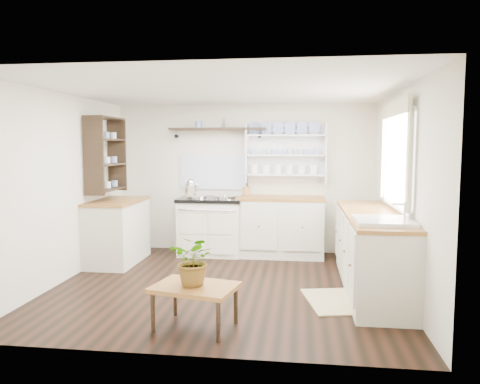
{
  "coord_description": "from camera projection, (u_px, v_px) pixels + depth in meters",
  "views": [
    {
      "loc": [
        0.88,
        -5.38,
        1.67
      ],
      "look_at": [
        0.15,
        0.25,
        1.1
      ],
      "focal_mm": 35.0,
      "sensor_mm": 36.0,
      "label": 1
    }
  ],
  "objects": [
    {
      "name": "aga_cooker",
      "position": [
        211.0,
        226.0,
        7.15
      ],
      "size": [
        0.97,
        0.68,
        0.9
      ],
      "color": "white",
      "rests_on": "floor"
    },
    {
      "name": "kettle",
      "position": [
        191.0,
        187.0,
        7.01
      ],
      "size": [
        0.19,
        0.19,
        0.23
      ],
      "primitive_type": null,
      "color": "silver",
      "rests_on": "aga_cooker"
    },
    {
      "name": "high_shelf",
      "position": [
        218.0,
        130.0,
        7.2
      ],
      "size": [
        1.5,
        0.29,
        0.16
      ],
      "color": "black",
      "rests_on": "wall_back"
    },
    {
      "name": "wall_back",
      "position": [
        244.0,
        178.0,
        7.35
      ],
      "size": [
        4.0,
        0.02,
        2.3
      ],
      "primitive_type": "cube",
      "color": "silver",
      "rests_on": "ground"
    },
    {
      "name": "center_table",
      "position": [
        195.0,
        290.0,
        4.25
      ],
      "size": [
        0.83,
        0.67,
        0.4
      ],
      "rotation": [
        0.0,
        0.0,
        -0.22
      ],
      "color": "brown",
      "rests_on": "floor"
    },
    {
      "name": "window",
      "position": [
        396.0,
        154.0,
        5.33
      ],
      "size": [
        0.08,
        1.55,
        1.22
      ],
      "color": "white",
      "rests_on": "wall_right"
    },
    {
      "name": "utensil_crock",
      "position": [
        246.0,
        191.0,
        7.14
      ],
      "size": [
        0.11,
        0.11,
        0.13
      ],
      "primitive_type": "cylinder",
      "color": "#AB6E3E",
      "rests_on": "back_cabinets"
    },
    {
      "name": "floor_rug",
      "position": [
        334.0,
        301.0,
        4.99
      ],
      "size": [
        0.72,
        0.95,
        0.02
      ],
      "primitive_type": "cube",
      "rotation": [
        0.0,
        0.0,
        0.21
      ],
      "color": "tan",
      "rests_on": "floor"
    },
    {
      "name": "back_cabinets",
      "position": [
        281.0,
        226.0,
        7.04
      ],
      "size": [
        1.27,
        0.63,
        0.9
      ],
      "color": "beige",
      "rests_on": "floor"
    },
    {
      "name": "plate_rack",
      "position": [
        286.0,
        153.0,
        7.19
      ],
      "size": [
        1.2,
        0.22,
        0.9
      ],
      "color": "white",
      "rests_on": "wall_back"
    },
    {
      "name": "ceiling",
      "position": [
        225.0,
        90.0,
        5.36
      ],
      "size": [
        4.0,
        3.8,
        0.01
      ],
      "primitive_type": "cube",
      "color": "white",
      "rests_on": "wall_back"
    },
    {
      "name": "floor",
      "position": [
        225.0,
        285.0,
        5.59
      ],
      "size": [
        4.0,
        3.8,
        0.01
      ],
      "primitive_type": "cube",
      "color": "black",
      "rests_on": "ground"
    },
    {
      "name": "potted_plant",
      "position": [
        195.0,
        260.0,
        4.23
      ],
      "size": [
        0.5,
        0.46,
        0.46
      ],
      "primitive_type": "imported",
      "rotation": [
        0.0,
        0.0,
        -0.28
      ],
      "color": "#3F7233",
      "rests_on": "center_table"
    },
    {
      "name": "belfast_sink",
      "position": [
        383.0,
        233.0,
        4.65
      ],
      "size": [
        0.55,
        0.6,
        0.45
      ],
      "color": "white",
      "rests_on": "right_cabinets"
    },
    {
      "name": "left_shelving",
      "position": [
        106.0,
        154.0,
        6.56
      ],
      "size": [
        0.28,
        0.8,
        1.05
      ],
      "primitive_type": "cube",
      "color": "black",
      "rests_on": "wall_left"
    },
    {
      "name": "wall_right",
      "position": [
        402.0,
        192.0,
        5.22
      ],
      "size": [
        0.02,
        3.8,
        2.3
      ],
      "primitive_type": "cube",
      "color": "silver",
      "rests_on": "ground"
    },
    {
      "name": "right_cabinets",
      "position": [
        371.0,
        250.0,
        5.42
      ],
      "size": [
        0.62,
        2.43,
        0.9
      ],
      "color": "beige",
      "rests_on": "floor"
    },
    {
      "name": "wall_left",
      "position": [
        64.0,
        188.0,
        5.73
      ],
      "size": [
        0.02,
        3.8,
        2.3
      ],
      "primitive_type": "cube",
      "color": "silver",
      "rests_on": "ground"
    },
    {
      "name": "left_cabinets",
      "position": [
        117.0,
        231.0,
        6.65
      ],
      "size": [
        0.62,
        1.13,
        0.9
      ],
      "color": "beige",
      "rests_on": "floor"
    }
  ]
}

